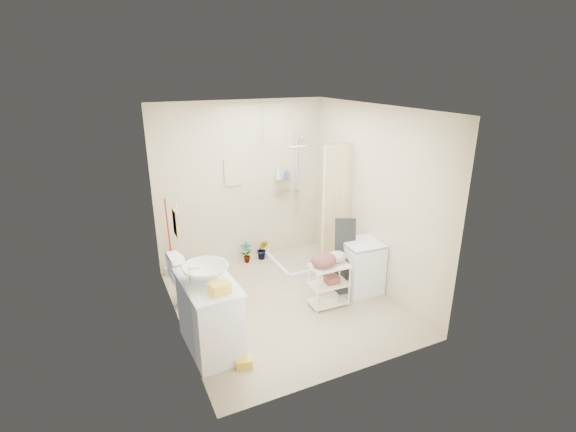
% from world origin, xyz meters
% --- Properties ---
extents(floor, '(3.20, 3.20, 0.00)m').
position_xyz_m(floor, '(0.00, 0.00, 0.00)').
color(floor, tan).
rests_on(floor, ground).
extents(ceiling, '(2.80, 3.20, 0.04)m').
position_xyz_m(ceiling, '(0.00, 0.00, 2.60)').
color(ceiling, silver).
rests_on(ceiling, ground).
extents(wall_back, '(2.80, 0.04, 2.60)m').
position_xyz_m(wall_back, '(0.00, 1.60, 1.30)').
color(wall_back, beige).
rests_on(wall_back, ground).
extents(wall_front, '(2.80, 0.04, 2.60)m').
position_xyz_m(wall_front, '(0.00, -1.60, 1.30)').
color(wall_front, beige).
rests_on(wall_front, ground).
extents(wall_left, '(0.04, 3.20, 2.60)m').
position_xyz_m(wall_left, '(-1.40, 0.00, 1.30)').
color(wall_left, beige).
rests_on(wall_left, ground).
extents(wall_right, '(0.04, 3.20, 2.60)m').
position_xyz_m(wall_right, '(1.40, 0.00, 1.30)').
color(wall_right, beige).
rests_on(wall_right, ground).
extents(vanity, '(0.59, 1.00, 0.85)m').
position_xyz_m(vanity, '(-1.16, -0.55, 0.43)').
color(vanity, white).
rests_on(vanity, ground).
extents(sink, '(0.64, 0.64, 0.18)m').
position_xyz_m(sink, '(-1.16, -0.51, 0.94)').
color(sink, white).
rests_on(sink, vanity).
extents(counter_basket, '(0.23, 0.19, 0.11)m').
position_xyz_m(counter_basket, '(-1.11, -0.85, 0.91)').
color(counter_basket, yellow).
rests_on(counter_basket, vanity).
extents(floor_basket, '(0.29, 0.24, 0.13)m').
position_xyz_m(floor_basket, '(-0.93, -1.02, 0.07)').
color(floor_basket, yellow).
rests_on(floor_basket, ground).
extents(toilet, '(0.76, 0.46, 0.75)m').
position_xyz_m(toilet, '(-1.04, 0.50, 0.38)').
color(toilet, white).
rests_on(toilet, ground).
extents(mop, '(0.16, 0.16, 1.27)m').
position_xyz_m(mop, '(-1.28, 1.48, 0.64)').
color(mop, '#A02112').
rests_on(mop, ground).
extents(potted_plant_a, '(0.20, 0.15, 0.36)m').
position_xyz_m(potted_plant_a, '(-0.04, 1.38, 0.18)').
color(potted_plant_a, '#9B4B31').
rests_on(potted_plant_a, ground).
extents(potted_plant_b, '(0.24, 0.22, 0.35)m').
position_xyz_m(potted_plant_b, '(0.25, 1.39, 0.17)').
color(potted_plant_b, maroon).
rests_on(potted_plant_b, ground).
extents(hanging_towel, '(0.28, 0.03, 0.42)m').
position_xyz_m(hanging_towel, '(-0.15, 1.58, 1.50)').
color(hanging_towel, beige).
rests_on(hanging_towel, wall_back).
extents(towel_ring, '(0.04, 0.22, 0.34)m').
position_xyz_m(towel_ring, '(-1.38, -0.20, 1.47)').
color(towel_ring, '#D5C786').
rests_on(towel_ring, wall_left).
extents(tp_holder, '(0.08, 0.12, 0.14)m').
position_xyz_m(tp_holder, '(-1.36, 0.05, 0.72)').
color(tp_holder, white).
rests_on(tp_holder, wall_left).
extents(shower, '(1.10, 1.10, 2.10)m').
position_xyz_m(shower, '(0.85, 1.05, 1.05)').
color(shower, silver).
rests_on(shower, ground).
extents(shampoo_bottle_a, '(0.10, 0.10, 0.21)m').
position_xyz_m(shampoo_bottle_a, '(0.60, 1.50, 1.43)').
color(shampoo_bottle_a, silver).
rests_on(shampoo_bottle_a, shower).
extents(shampoo_bottle_b, '(0.08, 0.08, 0.15)m').
position_xyz_m(shampoo_bottle_b, '(0.75, 1.51, 1.40)').
color(shampoo_bottle_b, '#3F5292').
rests_on(shampoo_bottle_b, shower).
extents(washing_machine, '(0.54, 0.56, 0.75)m').
position_xyz_m(washing_machine, '(1.14, -0.16, 0.37)').
color(washing_machine, silver).
rests_on(washing_machine, ground).
extents(laundry_rack, '(0.53, 0.32, 0.71)m').
position_xyz_m(laundry_rack, '(0.52, -0.32, 0.36)').
color(laundry_rack, '#EFE7CA').
rests_on(laundry_rack, ground).
extents(ironing_board, '(0.32, 0.12, 1.11)m').
position_xyz_m(ironing_board, '(0.90, -0.10, 0.56)').
color(ironing_board, black).
rests_on(ironing_board, ground).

